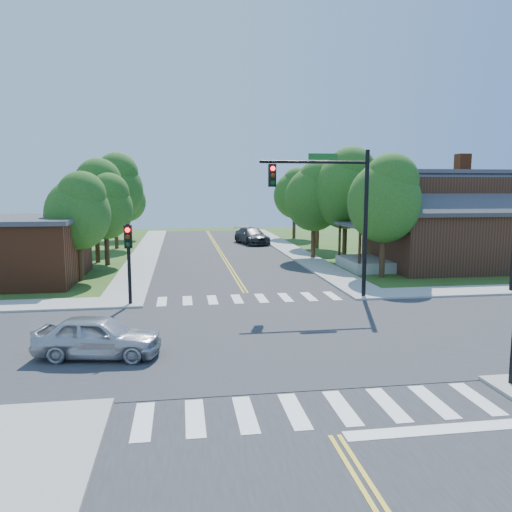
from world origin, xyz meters
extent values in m
plane|color=#365119|center=(0.00, 0.00, 0.00)|extent=(100.00, 100.00, 0.00)
cube|color=#2D2D30|center=(0.00, 0.00, 0.02)|extent=(10.00, 90.00, 0.04)
cube|color=#2D2D30|center=(0.00, 0.00, 0.03)|extent=(90.00, 10.00, 0.04)
cube|color=#2D2D30|center=(0.00, 0.00, 0.00)|extent=(10.20, 10.20, 0.06)
cube|color=#9E9B93|center=(6.10, 25.00, 0.07)|extent=(2.20, 40.00, 0.14)
cube|color=#9E9B93|center=(-6.10, 25.00, 0.07)|extent=(2.20, 40.00, 0.14)
cube|color=white|center=(-4.20, 6.20, 0.05)|extent=(0.45, 2.00, 0.01)
cube|color=white|center=(-3.00, 6.20, 0.05)|extent=(0.45, 2.00, 0.01)
cube|color=white|center=(-1.80, 6.20, 0.05)|extent=(0.45, 2.00, 0.01)
cube|color=white|center=(-0.60, 6.20, 0.05)|extent=(0.45, 2.00, 0.01)
cube|color=white|center=(0.60, 6.20, 0.05)|extent=(0.45, 2.00, 0.01)
cube|color=white|center=(1.80, 6.20, 0.05)|extent=(0.45, 2.00, 0.01)
cube|color=white|center=(3.00, 6.20, 0.05)|extent=(0.45, 2.00, 0.01)
cube|color=white|center=(4.20, 6.20, 0.05)|extent=(0.45, 2.00, 0.01)
cube|color=white|center=(-4.20, -6.20, 0.05)|extent=(0.45, 2.00, 0.01)
cube|color=white|center=(-3.00, -6.20, 0.05)|extent=(0.45, 2.00, 0.01)
cube|color=white|center=(-1.80, -6.20, 0.05)|extent=(0.45, 2.00, 0.01)
cube|color=white|center=(-0.60, -6.20, 0.05)|extent=(0.45, 2.00, 0.01)
cube|color=white|center=(0.60, -6.20, 0.05)|extent=(0.45, 2.00, 0.01)
cube|color=white|center=(1.80, -6.20, 0.05)|extent=(0.45, 2.00, 0.01)
cube|color=white|center=(3.00, -6.20, 0.05)|extent=(0.45, 2.00, 0.01)
cube|color=white|center=(4.20, -6.20, 0.05)|extent=(0.45, 2.00, 0.01)
cube|color=gold|center=(-0.10, 26.25, 0.05)|extent=(0.10, 37.50, 0.01)
cube|color=gold|center=(0.10, 26.25, 0.05)|extent=(0.10, 37.50, 0.01)
cube|color=white|center=(2.50, -7.60, 0.00)|extent=(4.60, 0.45, 0.09)
cylinder|color=black|center=(5.60, 5.60, 3.60)|extent=(0.20, 0.20, 7.20)
cylinder|color=black|center=(3.00, 5.60, 6.60)|extent=(5.20, 0.14, 0.14)
cube|color=#19591E|center=(3.40, 5.55, 6.85)|extent=(1.40, 0.04, 0.30)
cube|color=black|center=(1.00, 5.60, 5.98)|extent=(0.34, 0.28, 1.05)
sphere|color=#FF0C0C|center=(1.00, 5.43, 6.29)|extent=(0.22, 0.22, 0.22)
sphere|color=#3F2605|center=(1.00, 5.43, 5.97)|extent=(0.22, 0.22, 0.22)
sphere|color=#05330F|center=(1.00, 5.43, 5.65)|extent=(0.22, 0.22, 0.22)
cylinder|color=black|center=(-5.60, 5.60, 1.90)|extent=(0.16, 0.16, 3.80)
cube|color=black|center=(-5.60, 5.60, 3.23)|extent=(0.34, 0.28, 1.05)
sphere|color=#FF0C0C|center=(-5.60, 5.43, 3.54)|extent=(0.22, 0.22, 0.22)
sphere|color=#3F2605|center=(-5.60, 5.43, 3.22)|extent=(0.22, 0.22, 0.22)
sphere|color=#05330F|center=(-5.60, 5.43, 2.90)|extent=(0.22, 0.22, 0.22)
cube|color=black|center=(15.20, 14.20, 2.00)|extent=(10.00, 8.00, 4.00)
cube|color=#9E9B93|center=(8.90, 14.20, 0.35)|extent=(2.60, 4.50, 0.70)
cylinder|color=black|center=(7.80, 12.20, 1.60)|extent=(0.18, 0.18, 2.50)
cylinder|color=black|center=(7.80, 16.20, 1.60)|extent=(0.18, 0.18, 2.50)
cube|color=#38383D|center=(8.90, 14.20, 2.95)|extent=(2.80, 4.80, 0.18)
cube|color=brown|center=(17.70, 17.70, 3.55)|extent=(0.90, 0.90, 7.11)
cylinder|color=#382314|center=(8.82, 11.06, 1.39)|extent=(0.34, 0.34, 2.78)
ellipsoid|color=#275118|center=(8.82, 11.06, 4.54)|extent=(4.39, 4.17, 4.83)
sphere|color=#275118|center=(9.12, 10.86, 5.85)|extent=(3.22, 3.22, 3.22)
cylinder|color=#382314|center=(8.77, 17.98, 1.56)|extent=(0.34, 0.34, 3.12)
ellipsoid|color=#275118|center=(8.77, 17.98, 5.10)|extent=(4.93, 4.69, 5.43)
sphere|color=#275118|center=(9.07, 17.78, 6.58)|extent=(3.62, 3.62, 3.62)
cylinder|color=#382314|center=(8.95, 26.13, 1.44)|extent=(0.34, 0.34, 2.88)
ellipsoid|color=#275118|center=(8.95, 26.13, 4.70)|extent=(4.55, 4.32, 5.00)
sphere|color=#275118|center=(9.25, 25.93, 6.06)|extent=(3.33, 3.33, 3.33)
cylinder|color=#382314|center=(8.82, 34.95, 1.40)|extent=(0.34, 0.34, 2.81)
ellipsoid|color=#275118|center=(8.82, 34.95, 4.58)|extent=(4.43, 4.21, 4.87)
sphere|color=#275118|center=(9.12, 34.75, 5.91)|extent=(3.25, 3.25, 3.25)
cylinder|color=#382314|center=(-9.11, 12.69, 1.19)|extent=(0.34, 0.34, 2.37)
ellipsoid|color=#275118|center=(-9.11, 12.69, 3.87)|extent=(3.75, 3.56, 4.12)
sphere|color=#275118|center=(-8.81, 12.49, 4.99)|extent=(2.75, 2.75, 2.75)
cylinder|color=#382314|center=(-9.27, 19.93, 1.40)|extent=(0.34, 0.34, 2.79)
ellipsoid|color=#275118|center=(-9.27, 19.93, 4.56)|extent=(4.41, 4.19, 4.85)
sphere|color=#275118|center=(-8.97, 19.73, 5.88)|extent=(3.24, 3.24, 3.24)
cylinder|color=#382314|center=(-8.95, 28.29, 1.58)|extent=(0.34, 0.34, 3.16)
ellipsoid|color=#275118|center=(-8.95, 28.29, 5.15)|extent=(4.99, 4.74, 5.49)
sphere|color=#275118|center=(-8.65, 28.09, 6.65)|extent=(3.66, 3.66, 3.66)
cylinder|color=#382314|center=(-8.74, 36.58, 1.22)|extent=(0.34, 0.34, 2.44)
ellipsoid|color=#275118|center=(-8.74, 36.58, 3.98)|extent=(3.85, 3.66, 4.23)
sphere|color=#275118|center=(-8.44, 36.38, 5.13)|extent=(2.82, 2.82, 2.82)
cylinder|color=#382314|center=(6.75, 19.41, 1.39)|extent=(0.34, 0.34, 2.79)
ellipsoid|color=#275118|center=(6.75, 19.41, 4.55)|extent=(4.40, 4.18, 4.84)
sphere|color=#275118|center=(7.05, 19.21, 5.87)|extent=(3.23, 3.23, 3.23)
cylinder|color=#382314|center=(-8.41, 18.56, 1.20)|extent=(0.34, 0.34, 2.40)
ellipsoid|color=#275118|center=(-8.41, 18.56, 3.92)|extent=(3.79, 3.60, 4.17)
sphere|color=#275118|center=(-8.11, 18.36, 5.05)|extent=(2.78, 2.78, 2.78)
imported|color=silver|center=(-5.92, -1.43, 0.68)|extent=(3.01, 4.54, 1.36)
imported|color=#2D3032|center=(3.50, 29.87, 0.77)|extent=(4.58, 6.29, 1.54)
camera|label=1|loc=(-3.24, -17.41, 5.42)|focal=35.00mm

